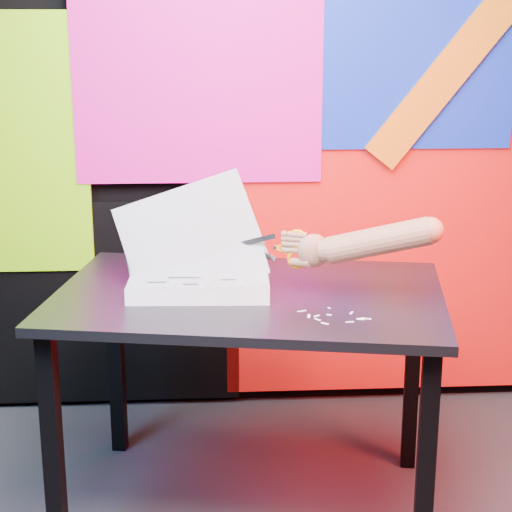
{
  "coord_description": "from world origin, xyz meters",
  "views": [
    {
      "loc": [
        -0.23,
        -1.86,
        1.56
      ],
      "look_at": [
        -0.08,
        0.64,
        0.87
      ],
      "focal_mm": 60.0,
      "sensor_mm": 36.0,
      "label": 1
    }
  ],
  "objects": [
    {
      "name": "work_table",
      "position": [
        -0.1,
        0.66,
        0.66
      ],
      "size": [
        1.32,
        0.99,
        0.75
      ],
      "rotation": [
        0.0,
        0.0,
        -0.18
      ],
      "color": "black",
      "rests_on": "ground"
    },
    {
      "name": "hand_forearm",
      "position": [
        0.25,
        0.57,
        0.93
      ],
      "size": [
        0.45,
        0.21,
        0.18
      ],
      "rotation": [
        0.0,
        0.0,
        -0.37
      ],
      "color": "brown",
      "rests_on": "work_table"
    },
    {
      "name": "printout_stack",
      "position": [
        -0.25,
        0.7,
        0.78
      ],
      "size": [
        0.5,
        0.33,
        0.39
      ],
      "rotation": [
        0.0,
        0.0,
        -0.05
      ],
      "color": "silver",
      "rests_on": "work_table"
    },
    {
      "name": "scissors",
      "position": [
        0.03,
        0.65,
        0.89
      ],
      "size": [
        0.21,
        0.09,
        0.13
      ],
      "rotation": [
        0.0,
        0.0,
        -0.37
      ],
      "color": "silver",
      "rests_on": "printout_stack"
    },
    {
      "name": "paper_clippings",
      "position": [
        0.13,
        0.41,
        0.75
      ],
      "size": [
        0.2,
        0.15,
        0.0
      ],
      "color": "white",
      "rests_on": "work_table"
    },
    {
      "name": "backdrop",
      "position": [
        0.06,
        1.46,
        0.96
      ],
      "size": [
        2.88,
        0.05,
        2.08
      ],
      "color": "red",
      "rests_on": "ground"
    },
    {
      "name": "room",
      "position": [
        0.0,
        0.0,
        1.35
      ],
      "size": [
        3.01,
        3.01,
        2.71
      ],
      "color": "#26272B",
      "rests_on": "ground"
    }
  ]
}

